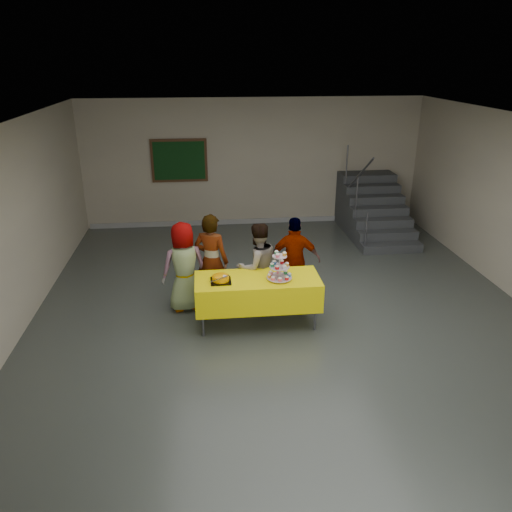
{
  "coord_description": "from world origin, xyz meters",
  "views": [
    {
      "loc": [
        -1.23,
        -6.74,
        3.88
      ],
      "look_at": [
        -0.46,
        0.23,
        1.05
      ],
      "focal_mm": 35.0,
      "sensor_mm": 36.0,
      "label": 1
    }
  ],
  "objects_px": {
    "bear_cake": "(221,278)",
    "schoolchild_d": "(295,260)",
    "bake_table": "(257,291)",
    "schoolchild_b": "(211,261)",
    "staircase": "(372,211)",
    "noticeboard": "(179,161)",
    "cupcake_stand": "(279,269)",
    "schoolchild_a": "(184,267)",
    "schoolchild_c": "(257,267)"
  },
  "relations": [
    {
      "from": "bake_table",
      "to": "staircase",
      "type": "relative_size",
      "value": 0.78
    },
    {
      "from": "cupcake_stand",
      "to": "staircase",
      "type": "relative_size",
      "value": 0.19
    },
    {
      "from": "bear_cake",
      "to": "schoolchild_d",
      "type": "height_order",
      "value": "schoolchild_d"
    },
    {
      "from": "schoolchild_d",
      "to": "noticeboard",
      "type": "bearing_deg",
      "value": -56.26
    },
    {
      "from": "schoolchild_b",
      "to": "schoolchild_d",
      "type": "bearing_deg",
      "value": -153.81
    },
    {
      "from": "schoolchild_d",
      "to": "schoolchild_b",
      "type": "bearing_deg",
      "value": 10.56
    },
    {
      "from": "schoolchild_a",
      "to": "staircase",
      "type": "bearing_deg",
      "value": -157.37
    },
    {
      "from": "bake_table",
      "to": "bear_cake",
      "type": "relative_size",
      "value": 5.25
    },
    {
      "from": "bake_table",
      "to": "schoolchild_d",
      "type": "height_order",
      "value": "schoolchild_d"
    },
    {
      "from": "schoolchild_c",
      "to": "schoolchild_d",
      "type": "height_order",
      "value": "same"
    },
    {
      "from": "schoolchild_a",
      "to": "schoolchild_b",
      "type": "distance_m",
      "value": 0.45
    },
    {
      "from": "schoolchild_a",
      "to": "schoolchild_b",
      "type": "bearing_deg",
      "value": 172.68
    },
    {
      "from": "cupcake_stand",
      "to": "schoolchild_b",
      "type": "bearing_deg",
      "value": 142.11
    },
    {
      "from": "staircase",
      "to": "schoolchild_c",
      "type": "bearing_deg",
      "value": -131.05
    },
    {
      "from": "cupcake_stand",
      "to": "bear_cake",
      "type": "distance_m",
      "value": 0.88
    },
    {
      "from": "noticeboard",
      "to": "schoolchild_b",
      "type": "bearing_deg",
      "value": -81.83
    },
    {
      "from": "bake_table",
      "to": "staircase",
      "type": "bearing_deg",
      "value": 52.37
    },
    {
      "from": "cupcake_stand",
      "to": "schoolchild_a",
      "type": "height_order",
      "value": "schoolchild_a"
    },
    {
      "from": "bear_cake",
      "to": "noticeboard",
      "type": "xyz_separation_m",
      "value": [
        -0.73,
        5.0,
        0.77
      ]
    },
    {
      "from": "staircase",
      "to": "noticeboard",
      "type": "height_order",
      "value": "noticeboard"
    },
    {
      "from": "bear_cake",
      "to": "schoolchild_a",
      "type": "distance_m",
      "value": 0.89
    },
    {
      "from": "bear_cake",
      "to": "staircase",
      "type": "relative_size",
      "value": 0.15
    },
    {
      "from": "cupcake_stand",
      "to": "schoolchild_d",
      "type": "relative_size",
      "value": 0.31
    },
    {
      "from": "bake_table",
      "to": "schoolchild_c",
      "type": "relative_size",
      "value": 1.29
    },
    {
      "from": "bake_table",
      "to": "schoolchild_b",
      "type": "height_order",
      "value": "schoolchild_b"
    },
    {
      "from": "cupcake_stand",
      "to": "schoolchild_c",
      "type": "height_order",
      "value": "schoolchild_c"
    },
    {
      "from": "bake_table",
      "to": "staircase",
      "type": "distance_m",
      "value": 5.18
    },
    {
      "from": "schoolchild_c",
      "to": "cupcake_stand",
      "type": "bearing_deg",
      "value": 92.72
    },
    {
      "from": "schoolchild_d",
      "to": "staircase",
      "type": "xyz_separation_m",
      "value": [
        2.46,
        3.35,
        -0.24
      ]
    },
    {
      "from": "schoolchild_b",
      "to": "schoolchild_c",
      "type": "xyz_separation_m",
      "value": [
        0.73,
        -0.16,
        -0.06
      ]
    },
    {
      "from": "schoolchild_a",
      "to": "schoolchild_c",
      "type": "bearing_deg",
      "value": 159.01
    },
    {
      "from": "schoolchild_b",
      "to": "bake_table",
      "type": "bearing_deg",
      "value": 157.68
    },
    {
      "from": "schoolchild_a",
      "to": "staircase",
      "type": "relative_size",
      "value": 0.61
    },
    {
      "from": "schoolchild_a",
      "to": "schoolchild_c",
      "type": "distance_m",
      "value": 1.17
    },
    {
      "from": "schoolchild_b",
      "to": "noticeboard",
      "type": "bearing_deg",
      "value": -57.84
    },
    {
      "from": "schoolchild_c",
      "to": "bear_cake",
      "type": "bearing_deg",
      "value": 23.84
    },
    {
      "from": "schoolchild_b",
      "to": "schoolchild_c",
      "type": "bearing_deg",
      "value": -168.59
    },
    {
      "from": "schoolchild_d",
      "to": "staircase",
      "type": "height_order",
      "value": "staircase"
    },
    {
      "from": "cupcake_stand",
      "to": "noticeboard",
      "type": "distance_m",
      "value": 5.3
    },
    {
      "from": "cupcake_stand",
      "to": "noticeboard",
      "type": "bearing_deg",
      "value": 107.7
    },
    {
      "from": "bear_cake",
      "to": "schoolchild_b",
      "type": "distance_m",
      "value": 0.77
    },
    {
      "from": "cupcake_stand",
      "to": "schoolchild_a",
      "type": "xyz_separation_m",
      "value": [
        -1.43,
        0.7,
        -0.2
      ]
    },
    {
      "from": "bear_cake",
      "to": "bake_table",
      "type": "bearing_deg",
      "value": 6.04
    },
    {
      "from": "schoolchild_b",
      "to": "schoolchild_d",
      "type": "xyz_separation_m",
      "value": [
        1.38,
        0.05,
        -0.06
      ]
    },
    {
      "from": "bear_cake",
      "to": "schoolchild_d",
      "type": "relative_size",
      "value": 0.25
    },
    {
      "from": "bake_table",
      "to": "cupcake_stand",
      "type": "distance_m",
      "value": 0.5
    },
    {
      "from": "staircase",
      "to": "noticeboard",
      "type": "distance_m",
      "value": 4.65
    },
    {
      "from": "cupcake_stand",
      "to": "schoolchild_b",
      "type": "xyz_separation_m",
      "value": [
        -0.99,
        0.77,
        -0.14
      ]
    },
    {
      "from": "cupcake_stand",
      "to": "bear_cake",
      "type": "bearing_deg",
      "value": 179.31
    },
    {
      "from": "schoolchild_b",
      "to": "schoolchild_d",
      "type": "height_order",
      "value": "schoolchild_b"
    }
  ]
}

